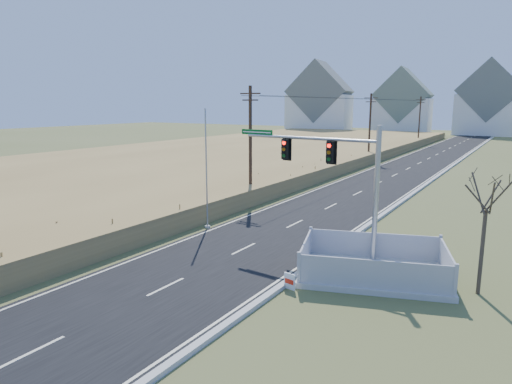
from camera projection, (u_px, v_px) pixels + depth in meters
name	position (u px, v px, depth m)	size (l,w,h in m)	color
ground	(196.00, 273.00, 20.80)	(260.00, 260.00, 0.00)	brown
road	(426.00, 160.00, 62.66)	(8.00, 180.00, 0.06)	black
curb	(458.00, 162.00, 60.52)	(0.30, 180.00, 0.18)	#B2AFA8
reed_marsh	(240.00, 153.00, 66.48)	(38.00, 110.00, 1.30)	tan
utility_pole_near	(250.00, 142.00, 35.80)	(1.80, 0.26, 9.00)	#422D1E
utility_pole_mid	(370.00, 126.00, 60.92)	(1.80, 0.26, 9.00)	#422D1E
utility_pole_far	(419.00, 120.00, 86.04)	(1.80, 0.26, 9.00)	#422D1E
condo_nw	(319.00, 104.00, 122.56)	(17.69, 13.38, 19.05)	white
condo_nnw	(402.00, 107.00, 119.14)	(14.93, 11.17, 17.03)	white
condo_n	(489.00, 104.00, 112.10)	(15.27, 10.20, 18.54)	white
traffic_signal_mast	(341.00, 176.00, 22.31)	(8.32, 1.13, 6.65)	#9EA0A5
fence_enclosure	(373.00, 270.00, 20.36)	(7.43, 6.12, 1.46)	#B7B5AD
open_sign	(290.00, 281.00, 18.89)	(0.55, 0.16, 0.68)	white
flagpole	(207.00, 182.00, 27.87)	(0.33, 0.33, 7.35)	#B7B5AD
bare_tree	(488.00, 191.00, 17.76)	(2.00, 2.00, 5.30)	#4C3F33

